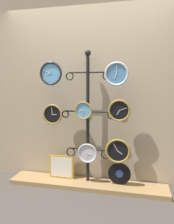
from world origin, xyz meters
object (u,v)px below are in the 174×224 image
at_px(picture_frame, 62,167).
at_px(clock_top_right, 116,74).
at_px(clock_bottom_right, 118,151).
at_px(clock_middle_center, 83,111).
at_px(clock_middle_right, 119,110).
at_px(vinyl_record, 119,174).
at_px(clock_bottom_center, 87,153).
at_px(clock_middle_left, 53,114).
at_px(display_stand, 88,140).
at_px(clock_top_left, 51,73).

bearing_deg(picture_frame, clock_top_right, -7.69).
bearing_deg(clock_bottom_right, picture_frame, 172.69).
height_order(clock_middle_center, clock_middle_right, clock_middle_right).
bearing_deg(vinyl_record, clock_middle_right, -103.09).
height_order(clock_bottom_center, clock_bottom_right, clock_bottom_right).
bearing_deg(clock_bottom_right, clock_middle_left, 178.94).
bearing_deg(clock_top_right, display_stand, 163.86).
distance_m(clock_top_left, vinyl_record, 1.64).
bearing_deg(clock_bottom_center, clock_middle_left, -179.74).
xyz_separation_m(display_stand, picture_frame, (-0.39, -0.01, -0.42)).
xyz_separation_m(clock_top_left, vinyl_record, (0.93, 0.08, -1.35)).
height_order(clock_top_left, clock_middle_right, clock_top_left).
height_order(clock_bottom_right, picture_frame, clock_bottom_right).
height_order(display_stand, clock_middle_left, display_stand).
height_order(display_stand, vinyl_record, display_stand).
bearing_deg(clock_middle_left, vinyl_record, 3.64).
height_order(clock_middle_center, clock_bottom_center, clock_middle_center).
xyz_separation_m(clock_bottom_center, clock_bottom_right, (0.41, -0.02, 0.06)).
relative_size(clock_middle_center, clock_bottom_right, 0.74).
bearing_deg(clock_middle_center, clock_bottom_center, -17.68).
height_order(clock_middle_left, picture_frame, clock_middle_left).
xyz_separation_m(clock_middle_right, picture_frame, (-0.82, 0.08, -0.85)).
relative_size(clock_top_right, clock_middle_center, 1.25).
bearing_deg(clock_bottom_right, display_stand, 165.17).
distance_m(clock_bottom_center, vinyl_record, 0.51).
distance_m(display_stand, clock_bottom_right, 0.45).
distance_m(display_stand, clock_middle_right, 0.62).
xyz_separation_m(clock_middle_left, vinyl_record, (0.92, 0.06, -0.79)).
bearing_deg(display_stand, vinyl_record, -4.78).
distance_m(clock_top_right, clock_middle_right, 0.47).
distance_m(clock_bottom_center, clock_bottom_right, 0.42).
relative_size(clock_top_left, picture_frame, 0.87).
distance_m(clock_middle_right, picture_frame, 1.19).
bearing_deg(clock_top_left, display_stand, 13.83).
height_order(clock_middle_center, vinyl_record, clock_middle_center).
bearing_deg(clock_bottom_center, clock_middle_center, 162.32).
xyz_separation_m(clock_top_left, picture_frame, (0.09, 0.11, -1.33)).
relative_size(clock_middle_center, picture_frame, 0.67).
bearing_deg(clock_bottom_center, clock_top_right, -3.04).
xyz_separation_m(clock_bottom_center, picture_frame, (-0.40, 0.09, -0.26)).
bearing_deg(clock_top_left, picture_frame, 50.39).
bearing_deg(clock_middle_center, clock_middle_right, -1.70).
relative_size(clock_middle_right, clock_bottom_center, 1.06).
distance_m(display_stand, clock_middle_center, 0.43).
relative_size(clock_bottom_center, clock_bottom_right, 0.83).
bearing_deg(clock_top_right, picture_frame, 172.31).
bearing_deg(vinyl_record, clock_bottom_right, -105.36).
relative_size(clock_middle_center, vinyl_record, 0.79).
relative_size(clock_top_left, clock_bottom_center, 1.17).
height_order(clock_top_right, clock_middle_left, clock_top_right).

